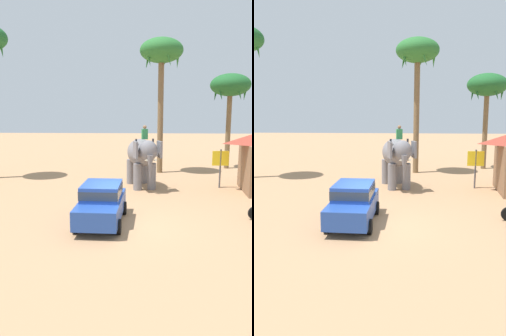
{
  "view_description": "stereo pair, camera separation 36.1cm",
  "coord_description": "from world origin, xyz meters",
  "views": [
    {
      "loc": [
        0.87,
        -13.32,
        4.67
      ],
      "look_at": [
        -0.02,
        4.85,
        1.6
      ],
      "focal_mm": 35.8,
      "sensor_mm": 36.0,
      "label": 1
    },
    {
      "loc": [
        1.23,
        -13.3,
        4.67
      ],
      "look_at": [
        -0.02,
        4.85,
        1.6
      ],
      "focal_mm": 35.8,
      "sensor_mm": 36.0,
      "label": 2
    }
  ],
  "objects": [
    {
      "name": "palm_tree_left_of_road",
      "position": [
        2.22,
        12.4,
        8.73
      ],
      "size": [
        3.2,
        3.2,
        10.01
      ],
      "color": "brown",
      "rests_on": "ground"
    },
    {
      "name": "palm_tree_behind_elephant",
      "position": [
        7.9,
        14.64,
        6.58
      ],
      "size": [
        3.2,
        3.2,
        7.69
      ],
      "color": "brown",
      "rests_on": "ground"
    },
    {
      "name": "car_sedan_foreground",
      "position": [
        -0.83,
        0.29,
        0.93
      ],
      "size": [
        1.98,
        4.15,
        1.7
      ],
      "color": "#23479E",
      "rests_on": "ground"
    },
    {
      "name": "elephant_with_mahout",
      "position": [
        0.85,
        7.2,
        1.99
      ],
      "size": [
        2.42,
        4.02,
        3.88
      ],
      "color": "slate",
      "rests_on": "ground"
    },
    {
      "name": "ground_plane",
      "position": [
        0.0,
        0.0,
        0.0
      ],
      "size": [
        120.0,
        120.0,
        0.0
      ],
      "primitive_type": "plane",
      "color": "tan"
    },
    {
      "name": "signboard_yellow",
      "position": [
        5.66,
        7.22,
        1.69
      ],
      "size": [
        1.0,
        0.1,
        2.4
      ],
      "color": "#4C4C51",
      "rests_on": "ground"
    }
  ]
}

